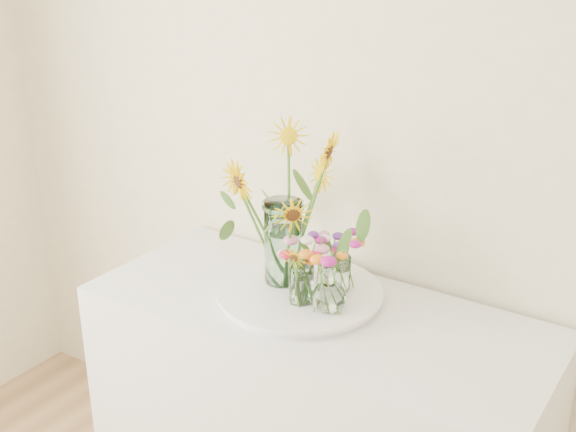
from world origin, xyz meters
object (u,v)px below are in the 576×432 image
Objects in this scene: small_vase_b at (329,287)px; small_vase_c at (340,273)px; tray at (300,295)px; mason_jar at (283,243)px; small_vase_a at (301,283)px; counter at (314,432)px.

small_vase_c is at bearing 105.67° from small_vase_b.
tray is 0.17m from mason_jar.
tray is 0.17m from small_vase_b.
small_vase_b is at bearing 2.62° from small_vase_a.
small_vase_b is 0.14m from small_vase_c.
small_vase_b is (0.09, 0.00, 0.01)m from small_vase_a.
tray is at bearing 157.70° from small_vase_b.
counter is 2.90× the size of tray.
counter is 11.13× the size of small_vase_a.
small_vase_a is 0.09m from small_vase_b.
small_vase_c is at bearing 38.41° from tray.
tray is at bearing 125.74° from small_vase_a.
small_vase_a is (-0.03, -0.03, 0.54)m from counter.
small_vase_a is 0.15m from small_vase_c.
small_vase_a reaches higher than small_vase_c.
small_vase_c is at bearing 78.76° from counter.
small_vase_c is (0.05, 0.14, -0.01)m from small_vase_a.
counter is at bearing -20.29° from tray.
mason_jar is 0.20m from small_vase_c.
mason_jar is at bearing 161.42° from counter.
small_vase_b is at bearing -20.36° from mason_jar.
counter is at bearing 42.71° from small_vase_a.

